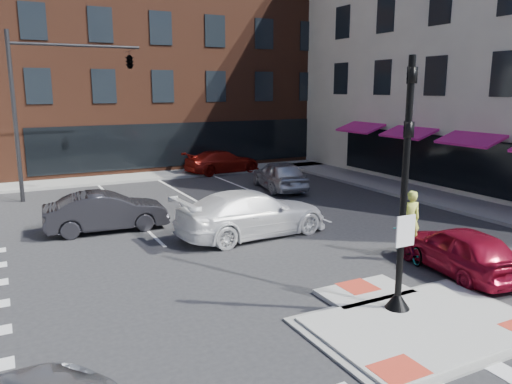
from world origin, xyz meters
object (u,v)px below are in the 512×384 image
cyclist (409,237)px  bg_car_dark (106,212)px  red_sedan (459,250)px  bg_car_red (222,162)px  bg_car_silver (280,175)px  white_pickup (253,213)px

cyclist → bg_car_dark: bearing=-26.6°
red_sedan → bg_car_red: size_ratio=0.84×
bg_car_dark → bg_car_silver: 10.58m
bg_car_silver → bg_car_red: (-0.54, 6.46, -0.07)m
bg_car_red → cyclist: cyclist is taller
white_pickup → cyclist: bearing=-150.2°
cyclist → red_sedan: bearing=126.2°
bg_car_silver → cyclist: (-2.00, -11.66, -0.04)m
cyclist → white_pickup: bearing=-37.7°
white_pickup → cyclist: 5.67m
bg_car_red → cyclist: bearing=169.7°
white_pickup → bg_car_silver: white_pickup is taller
red_sedan → white_pickup: white_pickup is taller
white_pickup → bg_car_dark: 5.64m
red_sedan → bg_car_silver: size_ratio=0.90×
bg_car_red → white_pickup: bearing=155.3°
bg_car_silver → cyclist: size_ratio=2.07×
white_pickup → bg_car_red: bearing=-23.2°
red_sedan → bg_car_red: bearing=-84.5°
red_sedan → cyclist: size_ratio=1.86×
white_pickup → bg_car_red: size_ratio=1.17×
red_sedan → bg_car_dark: bearing=-40.0°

